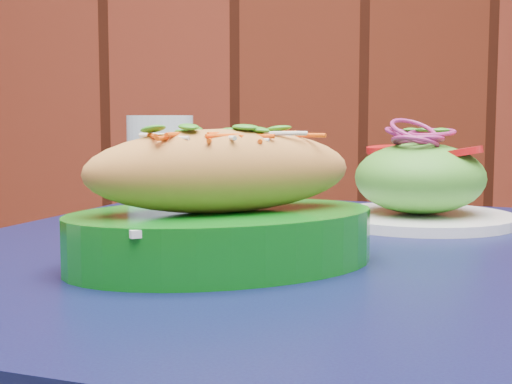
{
  "coord_description": "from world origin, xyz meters",
  "views": [
    {
      "loc": [
        0.02,
        0.78,
        0.88
      ],
      "look_at": [
        0.03,
        1.45,
        0.81
      ],
      "focal_mm": 50.0,
      "sensor_mm": 36.0,
      "label": 1
    }
  ],
  "objects": [
    {
      "name": "cafe_table",
      "position": [
        0.11,
        1.48,
        0.66
      ],
      "size": [
        1.04,
        1.04,
        0.75
      ],
      "rotation": [
        0.0,
        0.0,
        -0.37
      ],
      "color": "black",
      "rests_on": "ground"
    },
    {
      "name": "salad_plate",
      "position": [
        0.24,
        1.65,
        0.8
      ],
      "size": [
        0.23,
        0.23,
        0.12
      ],
      "rotation": [
        0.0,
        0.0,
        -0.22
      ],
      "color": "white",
      "rests_on": "cafe_table"
    },
    {
      "name": "water_glass",
      "position": [
        -0.08,
        1.66,
        0.82
      ],
      "size": [
        0.08,
        0.08,
        0.13
      ],
      "primitive_type": "cylinder",
      "color": "silver",
      "rests_on": "cafe_table"
    },
    {
      "name": "banh_mi_basket",
      "position": [
        0.0,
        1.4,
        0.8
      ],
      "size": [
        0.33,
        0.27,
        0.13
      ],
      "rotation": [
        0.0,
        0.0,
        0.39
      ],
      "color": "#0B6914",
      "rests_on": "cafe_table"
    }
  ]
}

